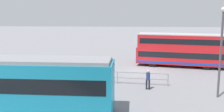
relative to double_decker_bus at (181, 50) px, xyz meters
The scene contains 7 objects.
ground_plane 5.70m from the double_decker_bus, 30.62° to the left, with size 160.00×160.00×0.00m, color gray.
double_decker_bus is the anchor object (origin of this frame).
pedestrian_near_railing 13.86m from the double_decker_bus, 43.59° to the left, with size 0.45×0.45×1.75m.
pedestrian_crossing 10.38m from the double_decker_bus, 65.36° to the left, with size 0.40×0.40×1.62m.
pedestrian_railing 10.50m from the double_decker_bus, 48.70° to the left, with size 8.75×1.01×1.08m.
info_sign 14.11m from the double_decker_bus, 32.91° to the left, with size 1.08×0.23×2.21m.
street_lamp 11.20m from the double_decker_bus, 93.89° to the left, with size 0.36×0.36×6.62m.
Camera 1 is at (1.11, 27.54, 6.32)m, focal length 42.21 mm.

